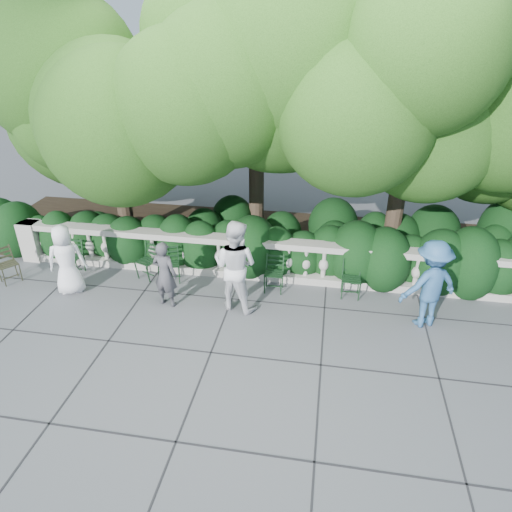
% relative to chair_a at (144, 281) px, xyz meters
% --- Properties ---
extents(ground, '(90.00, 90.00, 0.00)m').
position_rel_chair_a_xyz_m(ground, '(2.67, -1.22, 0.00)').
color(ground, '#4D4E54').
rests_on(ground, ground).
extents(balustrade, '(12.00, 0.44, 1.00)m').
position_rel_chair_a_xyz_m(balustrade, '(2.67, 0.58, 0.49)').
color(balustrade, '#9E998E').
rests_on(balustrade, ground).
extents(shrub_hedge, '(15.00, 2.60, 1.70)m').
position_rel_chair_a_xyz_m(shrub_hedge, '(2.67, 1.78, 0.00)').
color(shrub_hedge, black).
rests_on(shrub_hedge, ground).
extents(tree_canopy, '(15.04, 6.52, 6.78)m').
position_rel_chair_a_xyz_m(tree_canopy, '(3.35, 1.98, 3.96)').
color(tree_canopy, '#3F3023').
rests_on(tree_canopy, ground).
extents(chair_a, '(0.59, 0.61, 0.84)m').
position_rel_chair_a_xyz_m(chair_a, '(0.00, 0.00, 0.00)').
color(chair_a, black).
rests_on(chair_a, ground).
extents(chair_b, '(0.46, 0.49, 0.84)m').
position_rel_chair_a_xyz_m(chair_b, '(-1.74, -0.10, 0.00)').
color(chair_b, black).
rests_on(chair_b, ground).
extents(chair_c, '(0.57, 0.59, 0.84)m').
position_rel_chair_a_xyz_m(chair_c, '(0.68, -0.04, 0.00)').
color(chair_c, black).
rests_on(chair_c, ground).
extents(chair_d, '(0.44, 0.48, 0.84)m').
position_rel_chair_a_xyz_m(chair_d, '(3.02, -0.07, 0.00)').
color(chair_d, black).
rests_on(chair_d, ground).
extents(chair_e, '(0.45, 0.49, 0.84)m').
position_rel_chair_a_xyz_m(chair_e, '(4.69, -0.02, 0.00)').
color(chair_e, black).
rests_on(chair_e, ground).
extents(chair_weathered, '(0.65, 0.64, 0.84)m').
position_rel_chair_a_xyz_m(chair_weathered, '(-2.89, -0.63, 0.00)').
color(chair_weathered, black).
rests_on(chair_weathered, ground).
extents(person_businessman, '(0.91, 0.76, 1.60)m').
position_rel_chair_a_xyz_m(person_businessman, '(-1.40, -0.70, 0.80)').
color(person_businessman, white).
rests_on(person_businessman, ground).
extents(person_woman_grey, '(0.60, 0.45, 1.47)m').
position_rel_chair_a_xyz_m(person_woman_grey, '(0.87, -0.83, 0.73)').
color(person_woman_grey, '#414045').
rests_on(person_woman_grey, ground).
extents(person_casual_man, '(1.11, 0.97, 1.96)m').
position_rel_chair_a_xyz_m(person_casual_man, '(2.32, -0.65, 0.98)').
color(person_casual_man, white).
rests_on(person_casual_man, ground).
extents(person_older_blue, '(1.35, 1.11, 1.82)m').
position_rel_chair_a_xyz_m(person_older_blue, '(6.11, -0.62, 0.91)').
color(person_older_blue, '#2E5A8A').
rests_on(person_older_blue, ground).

